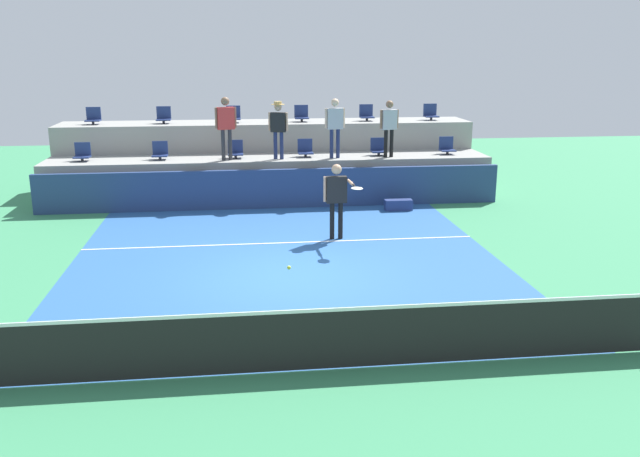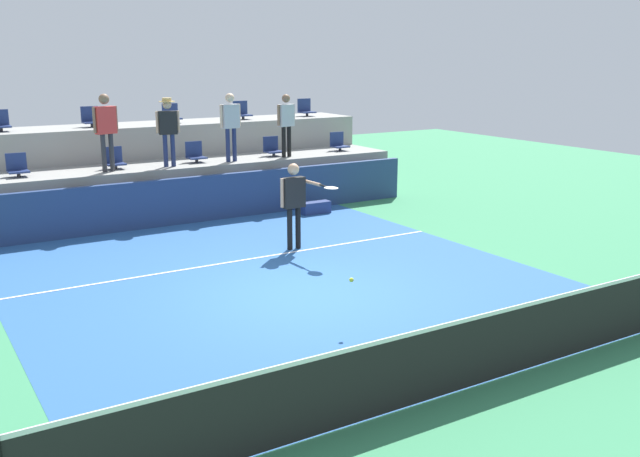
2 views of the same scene
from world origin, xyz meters
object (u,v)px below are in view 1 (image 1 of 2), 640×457
object	(u,v)px
spectator_in_grey	(335,122)
spectator_in_white	(389,123)
stadium_chair_lower_mid_left	(236,151)
tennis_ball	(289,268)
stadium_chair_lower_far_right	(447,147)
stadium_chair_upper_mid_left	(233,116)
spectator_with_hat	(278,124)
stadium_chair_upper_far_right	(431,113)
equipment_bag	(398,205)
stadium_chair_upper_left	(164,116)
stadium_chair_upper_right	(367,114)
stadium_chair_lower_right	(378,148)
stadium_chair_lower_far_left	(82,153)
stadium_chair_lower_mid_right	(305,149)
stadium_chair_upper_mid_right	(301,115)
stadium_chair_upper_far_left	(93,117)
tennis_player	(337,194)
stadium_chair_lower_left	(160,152)
spectator_leaning_on_rail	(226,122)

from	to	relation	value
spectator_in_grey	spectator_in_white	xyz separation A→B (m)	(1.61, -0.00, -0.05)
spectator_in_grey	spectator_in_white	size ratio (longest dim) A/B	1.04
stadium_chair_lower_mid_left	tennis_ball	xyz separation A→B (m)	(0.87, -8.87, -0.72)
stadium_chair_lower_mid_left	spectator_in_grey	world-z (taller)	spectator_in_grey
stadium_chair_lower_far_right	stadium_chair_upper_mid_left	size ratio (longest dim) A/B	1.00
spectator_with_hat	spectator_in_white	world-z (taller)	spectator_with_hat
stadium_chair_upper_far_right	equipment_bag	bearing A→B (deg)	-117.02
stadium_chair_upper_left	spectator_with_hat	world-z (taller)	spectator_with_hat
stadium_chair_upper_left	equipment_bag	bearing A→B (deg)	-29.38
stadium_chair_upper_mid_left	stadium_chair_upper_right	xyz separation A→B (m)	(4.27, 0.00, 0.00)
stadium_chair_upper_right	stadium_chair_lower_right	bearing A→B (deg)	-89.07
stadium_chair_lower_far_left	stadium_chair_lower_mid_right	distance (m)	6.40
stadium_chair_upper_mid_right	stadium_chair_upper_far_left	bearing A→B (deg)	180.00
stadium_chair_upper_left	tennis_player	bearing A→B (deg)	-54.99
stadium_chair_upper_left	stadium_chair_upper_mid_right	size ratio (longest dim) A/B	1.00
stadium_chair_lower_mid_right	stadium_chair_lower_far_right	size ratio (longest dim) A/B	1.00
spectator_in_white	spectator_in_grey	bearing A→B (deg)	180.00
spectator_in_white	stadium_chair_upper_right	bearing A→B (deg)	96.68
stadium_chair_upper_mid_left	stadium_chair_upper_mid_right	size ratio (longest dim) A/B	1.00
stadium_chair_upper_mid_right	tennis_ball	xyz separation A→B (m)	(-1.25, -10.67, -1.57)
stadium_chair_lower_left	stadium_chair_upper_far_right	size ratio (longest dim) A/B	1.00
stadium_chair_upper_mid_left	stadium_chair_upper_far_right	distance (m)	6.40
stadium_chair_upper_far_right	spectator_in_white	bearing A→B (deg)	-130.67
stadium_chair_upper_mid_right	equipment_bag	distance (m)	4.92
spectator_leaning_on_rail	stadium_chair_lower_far_right	bearing A→B (deg)	3.31
stadium_chair_upper_right	spectator_with_hat	size ratio (longest dim) A/B	0.31
tennis_ball	stadium_chair_upper_mid_right	bearing A→B (deg)	83.31
equipment_bag	stadium_chair_lower_right	bearing A→B (deg)	95.62
stadium_chair_lower_far_left	tennis_player	world-z (taller)	tennis_player
stadium_chair_lower_left	tennis_ball	size ratio (longest dim) A/B	7.65
stadium_chair_lower_far_right	spectator_leaning_on_rail	distance (m)	6.71
stadium_chair_lower_mid_left	stadium_chair_lower_far_right	distance (m)	6.39
stadium_chair_lower_mid_right	stadium_chair_upper_mid_right	size ratio (longest dim) A/B	1.00
tennis_ball	stadium_chair_lower_mid_left	bearing A→B (deg)	95.62
stadium_chair_lower_mid_right	spectator_in_grey	bearing A→B (deg)	-24.88
stadium_chair_upper_far_right	tennis_ball	distance (m)	12.11
stadium_chair_upper_mid_right	stadium_chair_upper_right	xyz separation A→B (m)	(2.11, 0.00, 0.00)
stadium_chair_upper_mid_left	tennis_ball	size ratio (longest dim) A/B	7.65
stadium_chair_lower_left	spectator_in_grey	world-z (taller)	spectator_in_grey
stadium_chair_lower_far_right	stadium_chair_upper_mid_left	distance (m)	6.73
stadium_chair_upper_far_right	stadium_chair_upper_left	bearing A→B (deg)	180.00
spectator_leaning_on_rail	tennis_ball	distance (m)	8.71
stadium_chair_lower_far_left	stadium_chair_upper_right	distance (m)	8.81
stadium_chair_lower_mid_right	stadium_chair_upper_mid_right	bearing A→B (deg)	87.90
stadium_chair_lower_far_left	spectator_leaning_on_rail	distance (m)	4.21
stadium_chair_lower_right	equipment_bag	distance (m)	2.36
stadium_chair_lower_mid_right	stadium_chair_upper_mid_left	size ratio (longest dim) A/B	1.00
spectator_leaning_on_rail	spectator_with_hat	xyz separation A→B (m)	(1.49, 0.00, -0.09)
stadium_chair_upper_mid_right	spectator_in_grey	size ratio (longest dim) A/B	0.30
stadium_chair_upper_mid_right	stadium_chair_upper_far_right	xyz separation A→B (m)	(4.24, 0.00, 0.00)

